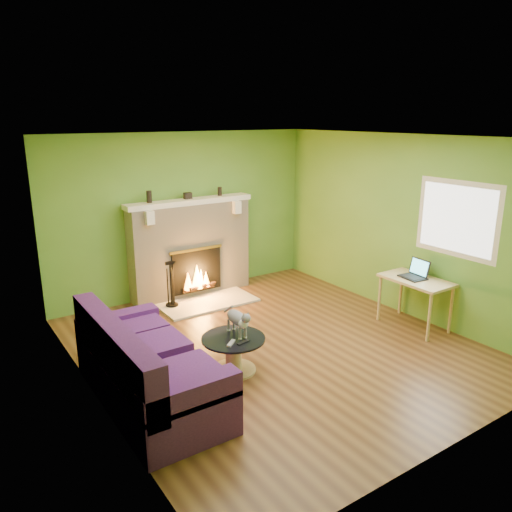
{
  "coord_description": "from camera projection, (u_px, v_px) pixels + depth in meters",
  "views": [
    {
      "loc": [
        -3.47,
        -4.69,
        2.85
      ],
      "look_at": [
        -0.03,
        0.4,
        1.1
      ],
      "focal_mm": 35.0,
      "sensor_mm": 36.0,
      "label": 1
    }
  ],
  "objects": [
    {
      "name": "mantel_vase_right",
      "position": [
        220.0,
        191.0,
        8.09
      ],
      "size": [
        0.07,
        0.07,
        0.14
      ],
      "primitive_type": "cylinder",
      "color": "black",
      "rests_on": "mantel"
    },
    {
      "name": "mantel_vase_left",
      "position": [
        149.0,
        197.0,
        7.43
      ],
      "size": [
        0.08,
        0.08,
        0.18
      ],
      "primitive_type": "cylinder",
      "color": "black",
      "rests_on": "mantel"
    },
    {
      "name": "wall_back",
      "position": [
        184.0,
        215.0,
        8.02
      ],
      "size": [
        5.0,
        0.0,
        5.0
      ],
      "primitive_type": "plane",
      "rotation": [
        1.57,
        0.0,
        0.0
      ],
      "color": "#50852B",
      "rests_on": "floor"
    },
    {
      "name": "cat",
      "position": [
        237.0,
        321.0,
        5.69
      ],
      "size": [
        0.23,
        0.56,
        0.34
      ],
      "primitive_type": null,
      "rotation": [
        0.0,
        0.0,
        -0.05
      ],
      "color": "slate",
      "rests_on": "coffee_table"
    },
    {
      "name": "window_pane",
      "position": [
        457.0,
        219.0,
        6.45
      ],
      "size": [
        0.0,
        1.06,
        1.06
      ],
      "primitive_type": "plane",
      "rotation": [
        1.57,
        0.0,
        -1.57
      ],
      "color": "white",
      "rests_on": "wall_right"
    },
    {
      "name": "hearth",
      "position": [
        208.0,
        302.0,
        7.82
      ],
      "size": [
        1.5,
        0.75,
        0.03
      ],
      "primitive_type": "cube",
      "color": "beige",
      "rests_on": "floor"
    },
    {
      "name": "desk",
      "position": [
        416.0,
        285.0,
        6.81
      ],
      "size": [
        0.55,
        0.94,
        0.7
      ],
      "color": "tan",
      "rests_on": "floor"
    },
    {
      "name": "remote_black",
      "position": [
        243.0,
        342.0,
        5.52
      ],
      "size": [
        0.17,
        0.07,
        0.02
      ],
      "primitive_type": "cube",
      "rotation": [
        0.0,
        0.0,
        0.19
      ],
      "color": "black",
      "rests_on": "coffee_table"
    },
    {
      "name": "wall_front",
      "position": [
        459.0,
        313.0,
        4.04
      ],
      "size": [
        5.0,
        0.0,
        5.0
      ],
      "primitive_type": "plane",
      "rotation": [
        -1.57,
        0.0,
        0.0
      ],
      "color": "#50852B",
      "rests_on": "floor"
    },
    {
      "name": "fire_tools",
      "position": [
        171.0,
        284.0,
        7.55
      ],
      "size": [
        0.19,
        0.19,
        0.71
      ],
      "primitive_type": null,
      "color": "black",
      "rests_on": "hearth"
    },
    {
      "name": "remote_silver",
      "position": [
        231.0,
        343.0,
        5.5
      ],
      "size": [
        0.16,
        0.14,
        0.02
      ],
      "primitive_type": "cube",
      "rotation": [
        0.0,
        0.0,
        0.68
      ],
      "color": "#949497",
      "rests_on": "coffee_table"
    },
    {
      "name": "laptop",
      "position": [
        413.0,
        269.0,
        6.78
      ],
      "size": [
        0.33,
        0.37,
        0.25
      ],
      "primitive_type": null,
      "rotation": [
        0.0,
        0.0,
        -0.11
      ],
      "color": "black",
      "rests_on": "desk"
    },
    {
      "name": "wall_right",
      "position": [
        401.0,
        225.0,
        7.24
      ],
      "size": [
        0.0,
        5.0,
        5.0
      ],
      "primitive_type": "plane",
      "rotation": [
        1.57,
        0.0,
        -1.57
      ],
      "color": "#50852B",
      "rests_on": "floor"
    },
    {
      "name": "wall_left",
      "position": [
        89.0,
        281.0,
        4.82
      ],
      "size": [
        0.0,
        5.0,
        5.0
      ],
      "primitive_type": "plane",
      "rotation": [
        1.57,
        0.0,
        1.57
      ],
      "color": "#50852B",
      "rests_on": "floor"
    },
    {
      "name": "coffee_table",
      "position": [
        233.0,
        352.0,
        5.7
      ],
      "size": [
        0.73,
        0.73,
        0.41
      ],
      "color": "tan",
      "rests_on": "floor"
    },
    {
      "name": "sofa",
      "position": [
        145.0,
        370.0,
        5.06
      ],
      "size": [
        0.93,
        2.06,
        0.93
      ],
      "color": "#3F1758",
      "rests_on": "floor"
    },
    {
      "name": "ceiling",
      "position": [
        278.0,
        137.0,
        5.67
      ],
      "size": [
        5.0,
        5.0,
        0.0
      ],
      "primitive_type": "plane",
      "rotation": [
        3.14,
        0.0,
        0.0
      ],
      "color": "white",
      "rests_on": "wall_back"
    },
    {
      "name": "fireplace",
      "position": [
        191.0,
        249.0,
        8.02
      ],
      "size": [
        2.1,
        0.46,
        1.58
      ],
      "color": "beige",
      "rests_on": "floor"
    },
    {
      "name": "floor",
      "position": [
        275.0,
        346.0,
        6.38
      ],
      "size": [
        5.0,
        5.0,
        0.0
      ],
      "primitive_type": "plane",
      "color": "#542F18",
      "rests_on": "ground"
    },
    {
      "name": "mantel",
      "position": [
        190.0,
        202.0,
        7.79
      ],
      "size": [
        2.1,
        0.28,
        0.08
      ],
      "primitive_type": "cube",
      "color": "white",
      "rests_on": "fireplace"
    },
    {
      "name": "window_frame",
      "position": [
        457.0,
        219.0,
        6.45
      ],
      "size": [
        0.0,
        1.2,
        1.2
      ],
      "primitive_type": "plane",
      "rotation": [
        1.57,
        0.0,
        -1.57
      ],
      "color": "silver",
      "rests_on": "wall_right"
    },
    {
      "name": "mantel_box",
      "position": [
        188.0,
        196.0,
        7.78
      ],
      "size": [
        0.12,
        0.08,
        0.1
      ],
      "primitive_type": "cube",
      "color": "black",
      "rests_on": "mantel"
    }
  ]
}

